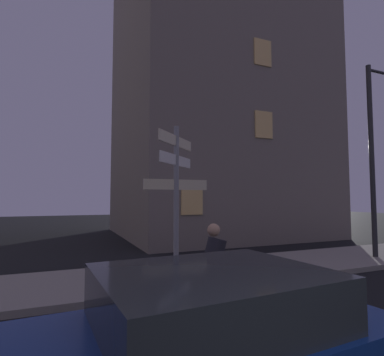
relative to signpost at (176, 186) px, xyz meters
The scene contains 6 objects.
sidewalk_kerb 2.55m from the signpost, 135.12° to the left, with size 40.00×2.86×0.14m, color gray.
signpost is the anchor object (origin of this frame).
street_lamp 7.44m from the signpost, ahead, with size 1.59×0.28×6.41m.
car_far_trailing 4.71m from the signpost, 108.89° to the right, with size 4.27×2.17×1.39m.
cyclist 2.55m from the signpost, 90.01° to the right, with size 1.81×0.37×1.61m.
building_right_block 12.34m from the signpost, 58.66° to the left, with size 10.31×9.88×16.11m.
Camera 1 is at (-1.60, -0.19, 2.03)m, focal length 28.91 mm.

